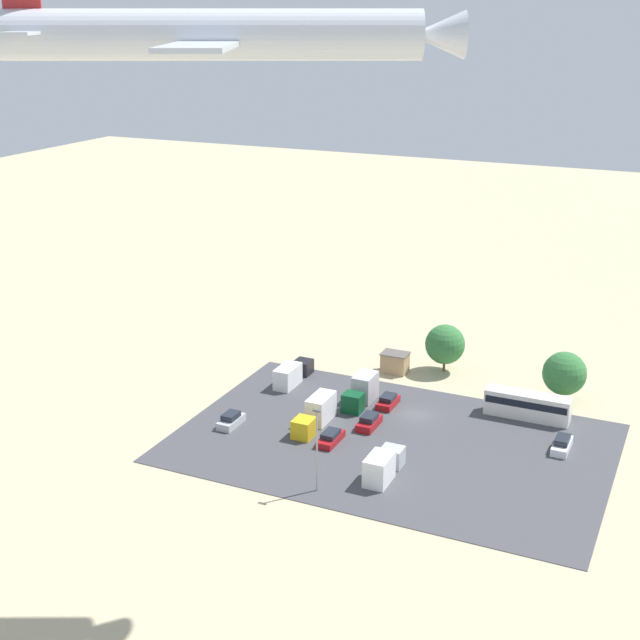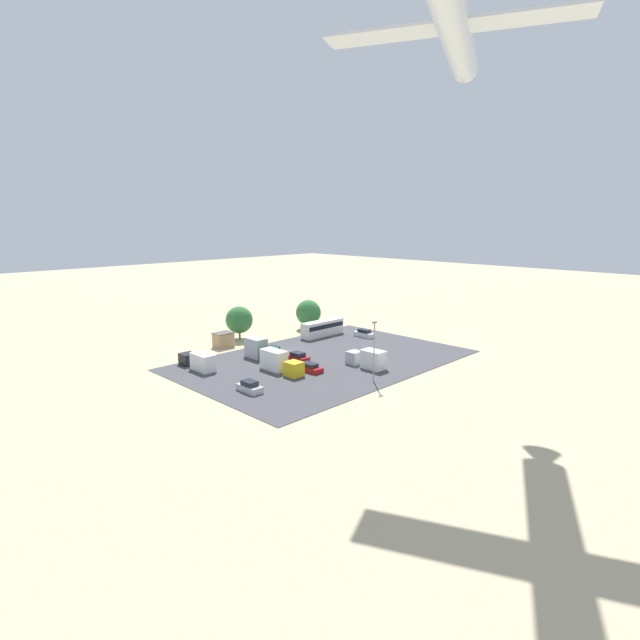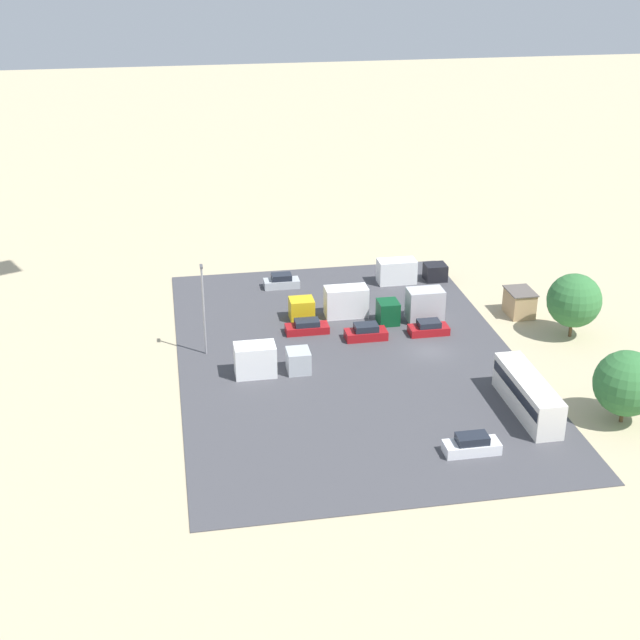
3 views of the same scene
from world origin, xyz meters
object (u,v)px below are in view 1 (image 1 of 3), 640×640
object	(u,v)px
parked_truck_0	(362,391)
airplane	(230,35)
bus	(527,405)
parked_truck_2	(316,414)
parked_car_1	(388,401)
parked_car_3	(231,420)
parked_car_0	(562,444)
parked_truck_1	(292,374)
parked_truck_3	(383,466)
shed_building	(395,362)
parked_car_4	(331,438)
parked_car_2	(369,422)

from	to	relation	value
parked_truck_0	airplane	distance (m)	57.43
bus	parked_truck_2	size ratio (longest dim) A/B	1.23
parked_car_1	parked_car_3	bearing A→B (deg)	-139.19
parked_car_0	parked_truck_1	distance (m)	37.96
parked_truck_0	parked_truck_3	size ratio (longest dim) A/B	0.98
shed_building	parked_car_0	size ratio (longest dim) A/B	0.82
parked_car_3	bus	bearing A→B (deg)	-151.97
bus	parked_car_4	bearing A→B (deg)	-50.02
parked_car_0	parked_car_2	bearing A→B (deg)	9.31
parked_car_3	parked_car_0	bearing A→B (deg)	-164.79
parked_car_1	parked_car_4	world-z (taller)	parked_car_1
bus	parked_truck_2	distance (m)	26.76
parked_truck_3	parked_car_0	bearing A→B (deg)	41.41
parked_car_1	parked_car_4	distance (m)	12.90
parked_truck_3	parked_car_2	bearing A→B (deg)	118.41
parked_truck_1	parked_car_3	bearing A→B (deg)	-93.51
bus	parked_car_3	size ratio (longest dim) A/B	2.53
parked_car_4	parked_truck_0	world-z (taller)	parked_truck_0
parked_car_1	parked_truck_0	world-z (taller)	parked_truck_0
parked_car_3	parked_truck_2	bearing A→B (deg)	-154.88
airplane	parked_truck_3	bearing A→B (deg)	132.96
bus	parked_truck_0	bearing A→B (deg)	-77.51
shed_building	parked_truck_2	distance (m)	20.64
parked_truck_2	parked_truck_1	bearing A→B (deg)	-51.25
shed_building	bus	distance (m)	21.73
shed_building	parked_truck_3	world-z (taller)	parked_truck_3
parked_truck_1	airplane	size ratio (longest dim) A/B	0.24
parked_car_2	parked_truck_3	world-z (taller)	parked_truck_3
parked_car_3	airplane	bearing A→B (deg)	123.08
shed_building	parked_truck_0	distance (m)	11.98
parked_car_2	parked_car_0	bearing A→B (deg)	9.31
parked_car_1	parked_car_0	bearing A→B (deg)	-7.65
parked_car_4	airplane	bearing A→B (deg)	-86.67
shed_building	airplane	world-z (taller)	airplane
parked_car_4	airplane	xyz separation A→B (m)	(-1.35, 23.16, 46.38)
parked_car_1	parked_car_2	world-z (taller)	parked_car_2
parked_car_0	parked_car_2	world-z (taller)	parked_car_0
parked_car_4	parked_truck_0	distance (m)	12.10
parked_car_0	parked_car_3	world-z (taller)	same
parked_car_3	parked_truck_3	xyz separation A→B (m)	(-21.77, 4.34, 0.75)
parked_truck_3	parked_truck_0	bearing A→B (deg)	118.87
parked_car_1	airplane	distance (m)	58.58
parked_car_3	parked_truck_1	world-z (taller)	parked_truck_1
parked_truck_1	parked_car_2	bearing A→B (deg)	-29.84
shed_building	parked_truck_3	distance (m)	30.70
parked_car_4	parked_truck_1	xyz separation A→B (m)	(12.20, -14.33, 0.72)
parked_car_4	parked_car_0	bearing A→B (deg)	20.59
shed_building	parked_car_1	size ratio (longest dim) A/B	0.90
parked_car_1	parked_truck_2	size ratio (longest dim) A/B	0.49
parked_truck_3	airplane	bearing A→B (deg)	-112.16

